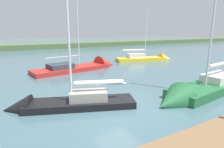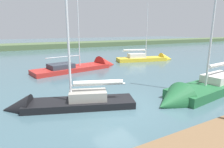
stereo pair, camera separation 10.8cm
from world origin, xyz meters
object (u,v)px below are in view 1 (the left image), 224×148
at_px(sailboat_behind_pier, 201,91).
at_px(sailboat_outer_mooring, 149,59).
at_px(sailboat_far_right, 87,68).
at_px(sailboat_far_left, 63,105).

height_order(sailboat_behind_pier, sailboat_outer_mooring, sailboat_behind_pier).
bearing_deg(sailboat_far_right, sailboat_far_left, -128.72).
height_order(sailboat_far_right, sailboat_outer_mooring, sailboat_far_right).
distance_m(sailboat_far_right, sailboat_behind_pier, 13.08).
xyz_separation_m(sailboat_far_left, sailboat_outer_mooring, (-15.94, -11.28, 0.02)).
xyz_separation_m(sailboat_far_left, sailboat_far_right, (-5.54, -10.13, -0.07)).
bearing_deg(sailboat_behind_pier, sailboat_far_left, -21.32).
bearing_deg(sailboat_far_right, sailboat_behind_pier, -83.88).
relative_size(sailboat_behind_pier, sailboat_outer_mooring, 1.41).
relative_size(sailboat_far_left, sailboat_outer_mooring, 0.98).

